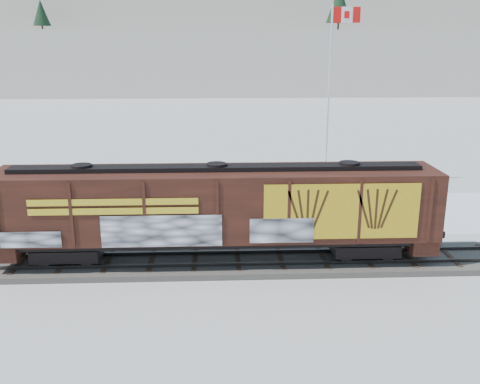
{
  "coord_description": "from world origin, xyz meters",
  "views": [
    {
      "loc": [
        -2.89,
        -23.04,
        10.07
      ],
      "look_at": [
        -1.77,
        3.0,
        2.68
      ],
      "focal_mm": 40.0,
      "sensor_mm": 36.0,
      "label": 1
    }
  ],
  "objects_px": {
    "car_white": "(352,205)",
    "car_dark": "(319,198)",
    "flagpole": "(329,123)",
    "hopper_railcar": "(217,207)",
    "car_silver": "(106,209)"
  },
  "relations": [
    {
      "from": "car_dark",
      "to": "flagpole",
      "type": "bearing_deg",
      "value": 1.79
    },
    {
      "from": "hopper_railcar",
      "to": "car_white",
      "type": "height_order",
      "value": "hopper_railcar"
    },
    {
      "from": "car_white",
      "to": "car_dark",
      "type": "bearing_deg",
      "value": 20.98
    },
    {
      "from": "car_dark",
      "to": "car_silver",
      "type": "bearing_deg",
      "value": 117.64
    },
    {
      "from": "hopper_railcar",
      "to": "car_white",
      "type": "distance_m",
      "value": 10.42
    },
    {
      "from": "hopper_railcar",
      "to": "car_white",
      "type": "xyz_separation_m",
      "value": [
        7.88,
        6.51,
        -2.01
      ]
    },
    {
      "from": "flagpole",
      "to": "car_white",
      "type": "xyz_separation_m",
      "value": [
        0.18,
        -6.64,
        -3.8
      ]
    },
    {
      "from": "car_silver",
      "to": "car_white",
      "type": "distance_m",
      "value": 14.29
    },
    {
      "from": "flagpole",
      "to": "car_white",
      "type": "height_order",
      "value": "flagpole"
    },
    {
      "from": "flagpole",
      "to": "car_dark",
      "type": "relative_size",
      "value": 2.68
    },
    {
      "from": "car_silver",
      "to": "flagpole",
      "type": "bearing_deg",
      "value": -76.72
    },
    {
      "from": "car_silver",
      "to": "car_dark",
      "type": "distance_m",
      "value": 12.86
    },
    {
      "from": "flagpole",
      "to": "car_dark",
      "type": "height_order",
      "value": "flagpole"
    },
    {
      "from": "car_white",
      "to": "car_dark",
      "type": "relative_size",
      "value": 1.07
    },
    {
      "from": "car_silver",
      "to": "car_white",
      "type": "relative_size",
      "value": 0.88
    }
  ]
}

